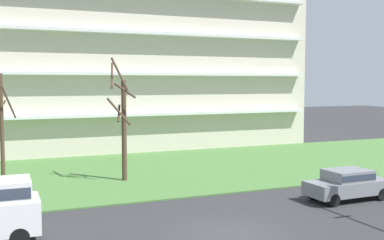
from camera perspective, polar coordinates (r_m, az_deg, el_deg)
The scene contains 6 objects.
ground at distance 19.68m, azimuth 4.46°, elevation -13.30°, with size 160.00×160.00×0.00m, color #2D2D30.
grass_lawn_strip at distance 32.38m, azimuth -7.06°, elevation -6.15°, with size 80.00×16.00×0.08m, color #477238.
apartment_building at distance 44.63m, azimuth -11.81°, elevation 7.46°, with size 39.08×11.14×16.76m.
tree_far_left at distance 28.34m, azimuth -21.69°, elevation -1.08°, with size 1.78×1.79×6.50m.
tree_left at distance 29.04m, azimuth -8.22°, elevation -0.26°, with size 1.68×2.00×7.48m.
sedan_gray_center_left at distance 25.91m, azimuth 18.00°, elevation -7.16°, with size 4.44×1.90×1.57m.
Camera 1 is at (-8.64, -16.63, 6.02)m, focal length 44.85 mm.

